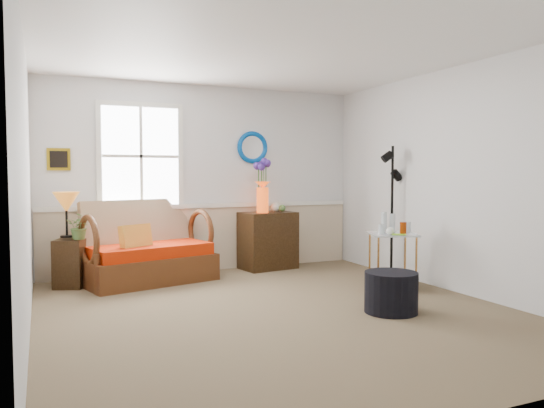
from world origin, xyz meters
name	(u,v)px	position (x,y,z in m)	size (l,w,h in m)	color
floor	(279,312)	(0.00, 0.00, 0.00)	(4.50, 5.00, 0.01)	brown
ceiling	(279,46)	(0.00, 0.00, 2.60)	(4.50, 5.00, 0.01)	white
walls	(279,181)	(0.00, 0.00, 1.30)	(4.51, 5.01, 2.60)	silver
wainscot	(206,239)	(0.00, 2.48, 0.45)	(4.46, 0.02, 0.90)	#C3AF90
chair_rail	(206,206)	(0.00, 2.47, 0.92)	(4.46, 0.04, 0.06)	silver
window	(141,156)	(-0.90, 2.47, 1.60)	(1.14, 0.06, 1.44)	white
picture	(59,159)	(-1.92, 2.48, 1.55)	(0.28, 0.03, 0.28)	#AC8718
mirror	(252,147)	(0.70, 2.48, 1.75)	(0.47, 0.47, 0.07)	#035BAD
loveseat	(148,241)	(-0.91, 2.00, 0.51)	(1.57, 0.89, 1.03)	#5B3514
throw_pillow	(136,241)	(-1.08, 1.84, 0.54)	(0.41, 0.10, 0.41)	orange
lamp_stand	(70,263)	(-1.83, 2.04, 0.29)	(0.33, 0.33, 0.58)	#36200F
table_lamp	(67,216)	(-1.86, 2.08, 0.87)	(0.31, 0.31, 0.57)	orange
potted_plant	(80,229)	(-1.72, 1.97, 0.71)	(0.29, 0.32, 0.25)	#496D34
cabinet	(268,240)	(0.85, 2.26, 0.41)	(0.76, 0.49, 0.82)	#36200F
flower_vase	(263,186)	(0.75, 2.20, 1.19)	(0.22, 0.22, 0.75)	#DA440E
side_table	(392,261)	(1.69, 0.44, 0.33)	(0.52, 0.52, 0.66)	#B77A38
tabletop_items	(394,223)	(1.70, 0.43, 0.78)	(0.40, 0.40, 0.24)	silver
floor_lamp	(392,212)	(2.10, 1.02, 0.87)	(0.25, 0.25, 1.73)	black
ottoman	(391,292)	(1.01, -0.46, 0.20)	(0.52, 0.52, 0.40)	black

